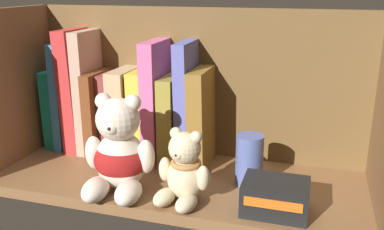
% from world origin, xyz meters
% --- Properties ---
extents(shelf_board, '(0.65, 0.24, 0.02)m').
position_xyz_m(shelf_board, '(0.00, 0.00, 0.01)').
color(shelf_board, brown).
rests_on(shelf_board, ground).
extents(shelf_back_panel, '(0.68, 0.01, 0.31)m').
position_xyz_m(shelf_back_panel, '(0.00, 0.13, 0.16)').
color(shelf_back_panel, brown).
rests_on(shelf_back_panel, ground).
extents(shelf_side_panel_left, '(0.02, 0.27, 0.31)m').
position_xyz_m(shelf_side_panel_left, '(-0.33, 0.00, 0.16)').
color(shelf_side_panel_left, brown).
rests_on(shelf_side_panel_left, ground).
extents(book_0, '(0.02, 0.10, 0.16)m').
position_xyz_m(book_0, '(-0.30, 0.09, 0.10)').
color(book_0, '#167D71').
rests_on(book_0, shelf_board).
extents(book_1, '(0.02, 0.11, 0.22)m').
position_xyz_m(book_1, '(-0.27, 0.09, 0.13)').
color(book_1, '#387CBA').
rests_on(book_1, shelf_board).
extents(book_2, '(0.04, 0.12, 0.25)m').
position_xyz_m(book_2, '(-0.25, 0.09, 0.14)').
color(book_2, '#BD2F2F').
rests_on(book_2, shelf_board).
extents(book_3, '(0.02, 0.12, 0.25)m').
position_xyz_m(book_3, '(-0.22, 0.09, 0.14)').
color(book_3, tan).
rests_on(book_3, shelf_board).
extents(book_4, '(0.02, 0.15, 0.17)m').
position_xyz_m(book_4, '(-0.19, 0.09, 0.10)').
color(book_4, brown).
rests_on(book_4, shelf_board).
extents(book_5, '(0.03, 0.11, 0.17)m').
position_xyz_m(book_5, '(-0.17, 0.09, 0.10)').
color(book_5, brown).
rests_on(book_5, shelf_board).
extents(book_6, '(0.03, 0.14, 0.18)m').
position_xyz_m(book_6, '(-0.13, 0.09, 0.11)').
color(book_6, tan).
rests_on(book_6, shelf_board).
extents(book_7, '(0.03, 0.12, 0.18)m').
position_xyz_m(book_7, '(-0.10, 0.09, 0.11)').
color(book_7, gold).
rests_on(book_7, shelf_board).
extents(book_8, '(0.03, 0.15, 0.23)m').
position_xyz_m(book_8, '(-0.07, 0.09, 0.14)').
color(book_8, '#C7598E').
rests_on(book_8, shelf_board).
extents(book_9, '(0.03, 0.14, 0.17)m').
position_xyz_m(book_9, '(-0.04, 0.09, 0.10)').
color(book_9, olive).
rests_on(book_9, shelf_board).
extents(book_10, '(0.03, 0.13, 0.23)m').
position_xyz_m(book_10, '(-0.01, 0.09, 0.14)').
color(book_10, '#575AA8').
rests_on(book_10, shelf_board).
extents(book_11, '(0.03, 0.14, 0.19)m').
position_xyz_m(book_11, '(0.02, 0.09, 0.11)').
color(book_11, brown).
rests_on(book_11, shelf_board).
extents(teddy_bear_larger, '(0.12, 0.13, 0.17)m').
position_xyz_m(teddy_bear_larger, '(-0.08, -0.07, 0.09)').
color(teddy_bear_larger, beige).
rests_on(teddy_bear_larger, shelf_board).
extents(teddy_bear_smaller, '(0.09, 0.09, 0.12)m').
position_xyz_m(teddy_bear_smaller, '(0.04, -0.07, 0.07)').
color(teddy_bear_smaller, beige).
rests_on(teddy_bear_smaller, shelf_board).
extents(pillar_candle, '(0.05, 0.05, 0.09)m').
position_xyz_m(pillar_candle, '(0.12, 0.01, 0.06)').
color(pillar_candle, '#4C5B99').
rests_on(pillar_candle, shelf_board).
extents(small_product_box, '(0.10, 0.07, 0.05)m').
position_xyz_m(small_product_box, '(0.18, -0.07, 0.05)').
color(small_product_box, black).
rests_on(small_product_box, shelf_board).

